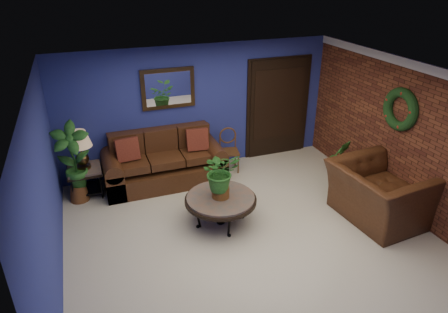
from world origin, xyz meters
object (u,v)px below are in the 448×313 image
object	(u,v)px
sofa	(164,165)
armchair	(379,194)
side_chair	(229,147)
table_lamp	(80,145)
end_table	(85,174)
coffee_table	(221,200)

from	to	relation	value
sofa	armchair	bearing A→B (deg)	-39.46
side_chair	armchair	size ratio (longest dim) A/B	0.61
table_lamp	end_table	bearing A→B (deg)	-45.00
sofa	coffee_table	bearing A→B (deg)	-72.29
table_lamp	armchair	bearing A→B (deg)	-28.75
side_chair	table_lamp	bearing A→B (deg)	-168.32
sofa	coffee_table	size ratio (longest dim) A/B	1.96
armchair	table_lamp	bearing A→B (deg)	56.55
coffee_table	end_table	distance (m)	2.61
coffee_table	table_lamp	distance (m)	2.67
end_table	armchair	world-z (taller)	armchair
sofa	side_chair	xyz separation A→B (m)	(1.35, 0.03, 0.16)
side_chair	armchair	world-z (taller)	armchair
coffee_table	table_lamp	xyz separation A→B (m)	(-1.99, 1.68, 0.55)
armchair	sofa	bearing A→B (deg)	45.83
sofa	coffee_table	distance (m)	1.81
coffee_table	end_table	bearing A→B (deg)	139.77
end_table	table_lamp	xyz separation A→B (m)	(-0.00, 0.00, 0.57)
end_table	armchair	size ratio (longest dim) A/B	0.42
side_chair	armchair	distance (m)	3.00
end_table	table_lamp	bearing A→B (deg)	135.00
sofa	table_lamp	bearing A→B (deg)	-178.60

